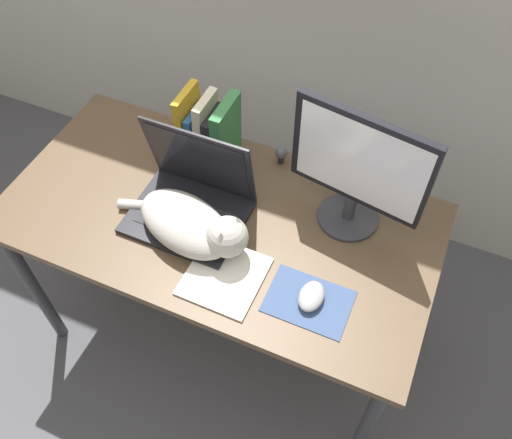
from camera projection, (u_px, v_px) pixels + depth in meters
name	position (u px, v px, depth m)	size (l,w,h in m)	color
ground_plane	(190.00, 403.00, 2.07)	(12.00, 12.00, 0.00)	#4C4C51
desk	(219.00, 232.00, 1.73)	(1.34, 0.69, 0.76)	brown
laptop	(191.00, 200.00, 1.63)	(0.34, 0.27, 0.28)	black
cat	(193.00, 226.00, 1.56)	(0.45, 0.26, 0.15)	#B2ADA3
external_monitor	(358.00, 170.00, 1.48)	(0.40, 0.19, 0.41)	#333338
mousepad	(309.00, 301.00, 1.48)	(0.23, 0.16, 0.00)	#384C75
computer_mouse	(311.00, 296.00, 1.47)	(0.07, 0.10, 0.04)	#99999E
book_row	(209.00, 131.00, 1.73)	(0.17, 0.16, 0.24)	gold
notepad	(224.00, 276.00, 1.53)	(0.21, 0.22, 0.01)	silver
webcam	(281.00, 153.00, 1.77)	(0.04, 0.04, 0.07)	#232328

